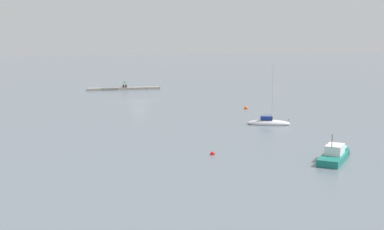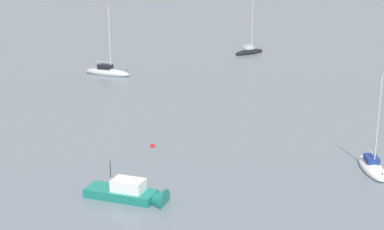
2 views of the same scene
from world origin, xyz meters
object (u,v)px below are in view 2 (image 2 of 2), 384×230
(sailboat_white_far, at_px, (372,167))
(mooring_buoy_near, at_px, (153,146))
(motorboat_teal_near, at_px, (133,195))
(sailboat_grey_near, at_px, (107,72))
(sailboat_black_mid, at_px, (249,52))

(sailboat_white_far, xyz_separation_m, mooring_buoy_near, (11.87, 14.35, -0.20))
(sailboat_white_far, height_order, motorboat_teal_near, sailboat_white_far)
(sailboat_white_far, bearing_deg, sailboat_grey_near, -53.73)
(sailboat_black_mid, relative_size, mooring_buoy_near, 21.22)
(sailboat_black_mid, distance_m, sailboat_white_far, 53.88)
(motorboat_teal_near, xyz_separation_m, mooring_buoy_near, (10.17, -4.78, -0.27))
(sailboat_grey_near, distance_m, motorboat_teal_near, 42.88)
(motorboat_teal_near, distance_m, mooring_buoy_near, 11.24)
(mooring_buoy_near, bearing_deg, sailboat_grey_near, -6.77)
(sailboat_grey_near, distance_m, mooring_buoy_near, 32.08)
(sailboat_grey_near, height_order, sailboat_black_mid, sailboat_grey_near)
(sailboat_grey_near, xyz_separation_m, sailboat_white_far, (-43.72, -10.57, -0.08))
(sailboat_white_far, bearing_deg, sailboat_black_mid, -84.48)
(sailboat_black_mid, bearing_deg, motorboat_teal_near, -53.08)
(sailboat_black_mid, distance_m, mooring_buoy_near, 49.84)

